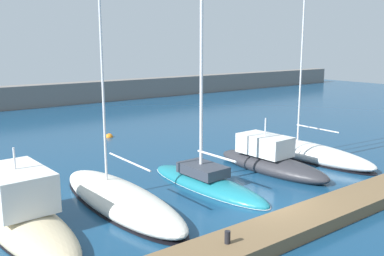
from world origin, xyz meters
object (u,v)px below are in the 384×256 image
motorboat_sand_nearest (22,213)px  sailboat_teal_third (206,181)px  mooring_buoy_orange (109,137)px  dock_bollard (227,237)px  sailboat_ivory_second (120,198)px  motorboat_charcoal_fourth (269,160)px  sailboat_white_fifth (305,151)px

motorboat_sand_nearest → sailboat_teal_third: 8.90m
mooring_buoy_orange → dock_bollard: 20.35m
motorboat_sand_nearest → dock_bollard: motorboat_sand_nearest is taller
motorboat_sand_nearest → sailboat_ivory_second: 4.18m
motorboat_charcoal_fourth → mooring_buoy_orange: 13.86m
sailboat_ivory_second → motorboat_sand_nearest: bearing=89.1°
motorboat_sand_nearest → sailboat_teal_third: size_ratio=0.62×
sailboat_ivory_second → mooring_buoy_orange: size_ratio=36.83×
motorboat_charcoal_fourth → mooring_buoy_orange: (-3.30, 13.45, -0.59)m
motorboat_sand_nearest → sailboat_teal_third: (8.89, -0.41, -0.40)m
motorboat_sand_nearest → mooring_buoy_orange: size_ratio=14.76×
motorboat_charcoal_fourth → dock_bollard: bearing=122.6°
sailboat_white_fifth → dock_bollard: (-12.70, -6.72, 0.37)m
sailboat_ivory_second → mooring_buoy_orange: sailboat_ivory_second is taller
motorboat_charcoal_fourth → sailboat_ivory_second: bearing=85.4°
sailboat_ivory_second → sailboat_teal_third: size_ratio=1.54×
sailboat_ivory_second → dock_bollard: sailboat_ivory_second is taller
sailboat_white_fifth → mooring_buoy_orange: sailboat_white_fifth is taller
sailboat_white_fifth → dock_bollard: 14.38m
sailboat_ivory_second → dock_bollard: (0.61, -6.49, 0.38)m
sailboat_teal_third → sailboat_ivory_second: bearing=84.0°
sailboat_teal_third → motorboat_charcoal_fourth: 4.64m
sailboat_teal_third → sailboat_white_fifth: (8.60, 0.57, 0.12)m
sailboat_teal_third → sailboat_white_fifth: 8.62m
sailboat_white_fifth → motorboat_sand_nearest: bearing=91.2°
motorboat_sand_nearest → dock_bollard: bearing=-146.5°
sailboat_white_fifth → mooring_buoy_orange: (-7.27, 12.88, -0.36)m
motorboat_sand_nearest → motorboat_charcoal_fourth: 13.52m
dock_bollard → motorboat_charcoal_fourth: bearing=35.2°
sailboat_ivory_second → mooring_buoy_orange: bearing=-24.5°
motorboat_charcoal_fourth → sailboat_white_fifth: bearing=-84.4°
motorboat_sand_nearest → sailboat_white_fifth: size_ratio=0.49×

